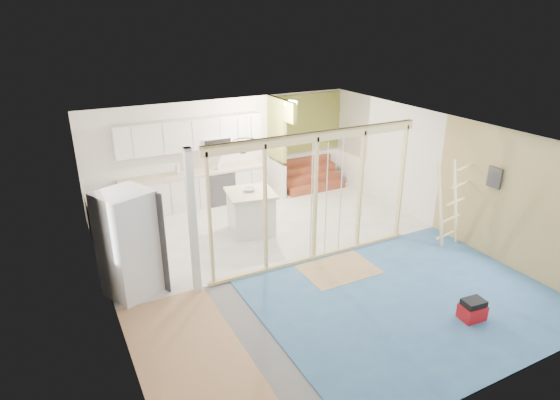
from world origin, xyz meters
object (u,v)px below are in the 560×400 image
toolbox (472,310)px  island (251,213)px  fridge (129,244)px  ladder (450,204)px

toolbox → island: bearing=117.3°
fridge → toolbox: size_ratio=4.60×
island → toolbox: bearing=-59.0°
fridge → toolbox: bearing=-59.3°
fridge → toolbox: fridge is taller
fridge → island: (2.79, 1.23, -0.46)m
fridge → island: bearing=0.3°
island → ladder: 4.17m
island → ladder: bearing=-27.3°
fridge → island: 3.08m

